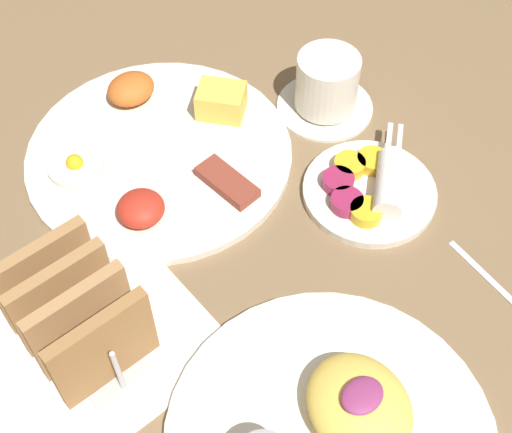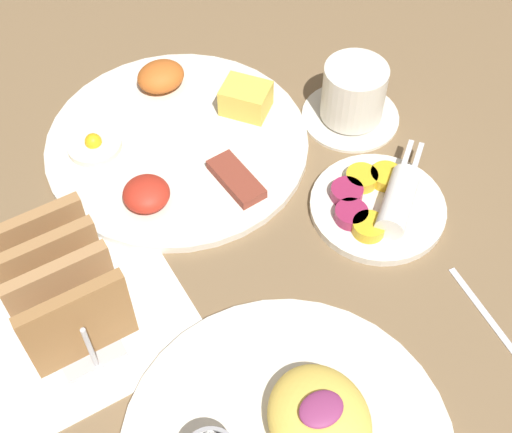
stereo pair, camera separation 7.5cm
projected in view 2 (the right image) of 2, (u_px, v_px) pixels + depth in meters
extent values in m
plane|color=brown|center=(222.00, 287.00, 0.73)|extent=(3.00, 3.00, 0.00)
cube|color=white|center=(70.00, 312.00, 0.71)|extent=(0.22, 0.22, 0.00)
cylinder|color=silver|center=(177.00, 143.00, 0.85)|extent=(0.31, 0.31, 0.01)
cube|color=#E5C64C|center=(246.00, 98.00, 0.86)|extent=(0.07, 0.07, 0.04)
ellipsoid|color=#C66023|center=(161.00, 76.00, 0.89)|extent=(0.06, 0.05, 0.03)
cylinder|color=#F4EACC|center=(94.00, 145.00, 0.83)|extent=(0.06, 0.06, 0.01)
sphere|color=yellow|center=(93.00, 142.00, 0.83)|extent=(0.02, 0.02, 0.02)
ellipsoid|color=red|center=(146.00, 194.00, 0.78)|extent=(0.05, 0.05, 0.03)
cube|color=brown|center=(236.00, 179.00, 0.80)|extent=(0.04, 0.08, 0.01)
cylinder|color=silver|center=(378.00, 208.00, 0.79)|extent=(0.15, 0.15, 0.01)
cylinder|color=gold|center=(386.00, 176.00, 0.80)|extent=(0.04, 0.04, 0.01)
cylinder|color=gold|center=(362.00, 178.00, 0.80)|extent=(0.04, 0.04, 0.01)
cylinder|color=#99234C|center=(347.00, 192.00, 0.79)|extent=(0.04, 0.04, 0.01)
cylinder|color=#99234C|center=(349.00, 212.00, 0.77)|extent=(0.04, 0.04, 0.01)
cylinder|color=gold|center=(369.00, 227.00, 0.76)|extent=(0.04, 0.04, 0.01)
cylinder|color=white|center=(398.00, 201.00, 0.77)|extent=(0.08, 0.08, 0.03)
cube|color=silver|center=(406.00, 157.00, 0.81)|extent=(0.04, 0.04, 0.00)
cube|color=silver|center=(417.00, 159.00, 0.80)|extent=(0.04, 0.04, 0.00)
ellipsoid|color=#EAC651|center=(315.00, 422.00, 0.62)|extent=(0.11, 0.12, 0.04)
ellipsoid|color=#8C3366|center=(317.00, 412.00, 0.60)|extent=(0.04, 0.03, 0.01)
cube|color=#B7B7BC|center=(69.00, 310.00, 0.71)|extent=(0.06, 0.15, 0.01)
cube|color=#996B3D|center=(77.00, 321.00, 0.64)|extent=(0.10, 0.01, 0.10)
cube|color=#A97B4D|center=(64.00, 295.00, 0.66)|extent=(0.10, 0.01, 0.10)
cube|color=#A27446|center=(52.00, 270.00, 0.68)|extent=(0.10, 0.01, 0.10)
cube|color=#A27446|center=(40.00, 246.00, 0.69)|extent=(0.10, 0.01, 0.10)
cylinder|color=#B7B7BC|center=(90.00, 348.00, 0.64)|extent=(0.01, 0.00, 0.07)
cylinder|color=#B7B7BC|center=(36.00, 239.00, 0.72)|extent=(0.01, 0.01, 0.07)
cylinder|color=silver|center=(350.00, 115.00, 0.88)|extent=(0.12, 0.12, 0.01)
cylinder|color=silver|center=(354.00, 92.00, 0.85)|extent=(0.08, 0.08, 0.07)
cylinder|color=#381E0F|center=(357.00, 73.00, 0.82)|extent=(0.06, 0.06, 0.01)
cube|color=silver|center=(483.00, 310.00, 0.71)|extent=(0.02, 0.11, 0.00)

